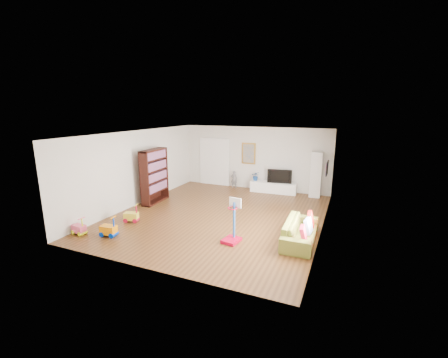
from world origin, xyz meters
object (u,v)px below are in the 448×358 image
at_px(sofa, 300,231).
at_px(basketball_hoop, 232,221).
at_px(bookshelf, 154,176).
at_px(media_console, 273,187).

relative_size(sofa, basketball_hoop, 1.66).
relative_size(bookshelf, sofa, 1.02).
relative_size(media_console, basketball_hoop, 1.61).
bearing_deg(sofa, media_console, 21.34).
bearing_deg(bookshelf, media_console, 35.22).
bearing_deg(basketball_hoop, sofa, 33.94).
xyz_separation_m(sofa, basketball_hoop, (-1.66, -0.78, 0.31)).
distance_m(media_console, sofa, 4.74).
bearing_deg(basketball_hoop, bookshelf, 160.47).
bearing_deg(media_console, basketball_hoop, -90.71).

